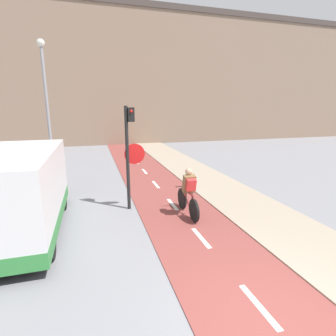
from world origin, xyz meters
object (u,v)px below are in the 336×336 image
Objects in this scene: cyclist_near at (188,193)px; van at (20,194)px; street_lamp_far at (46,94)px; traffic_light_pole at (130,147)px.

cyclist_near is 0.38× the size of van.
street_lamp_far is 9.09m from cyclist_near.
street_lamp_far is 1.35× the size of van.
van is (-3.06, -0.95, -0.98)m from traffic_light_pole.
traffic_light_pole is 0.53× the size of street_lamp_far.
traffic_light_pole is at bearing 17.22° from van.
van is at bearing 178.46° from cyclist_near.
street_lamp_far reaches higher than cyclist_near.
van is (-4.70, 0.13, 0.39)m from cyclist_near.
street_lamp_far is (-3.15, 5.95, 1.87)m from traffic_light_pole.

